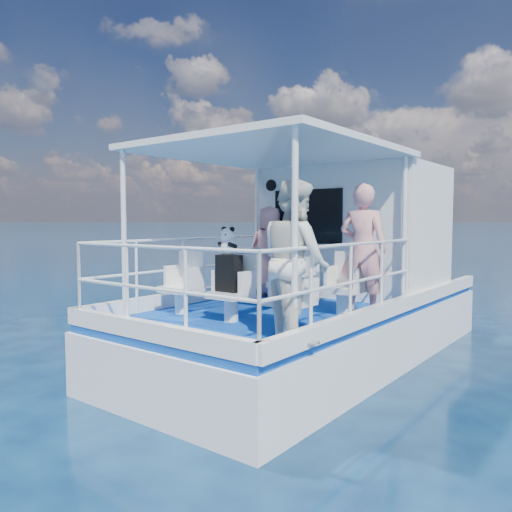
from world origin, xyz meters
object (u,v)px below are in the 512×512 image
Objects in this scene: passenger_port_fwd at (270,251)px; panda at (228,241)px; passenger_stbd_aft at (295,261)px; backpack_center at (229,273)px.

passenger_port_fwd is 4.32× the size of panda.
passenger_stbd_aft is (2.08, -2.40, 0.09)m from passenger_port_fwd.
panda is at bearing 13.96° from passenger_stbd_aft.
panda is (0.84, -2.04, 0.26)m from passenger_port_fwd.
passenger_port_fwd is at bearing 112.27° from panda.
panda is at bearing 154.12° from backpack_center.
backpack_center is 0.41m from panda.
backpack_center is (-1.22, 0.35, -0.24)m from passenger_stbd_aft.
passenger_stbd_aft is at bearing 110.36° from passenger_port_fwd.
passenger_port_fwd is at bearing -18.94° from passenger_stbd_aft.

